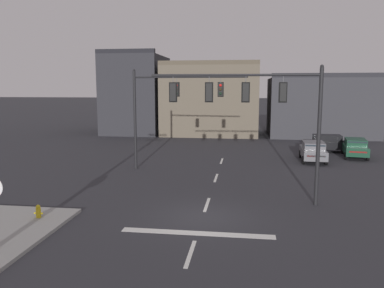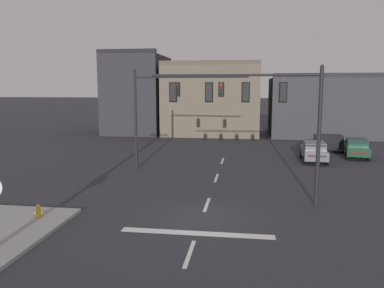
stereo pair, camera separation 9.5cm
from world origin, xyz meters
name	(u,v)px [view 1 (the left image)]	position (x,y,z in m)	size (l,w,h in m)	color
ground_plane	(203,217)	(0.00, 0.00, 0.00)	(400.00, 400.00, 0.00)	#2B2B30
stop_bar_paint	(197,233)	(0.00, -2.00, 0.00)	(6.40, 0.50, 0.01)	silver
lane_centreline	(207,205)	(0.00, 2.00, 0.00)	(0.16, 26.40, 0.01)	silver
signal_mast_near_side	(260,105)	(2.60, 2.65, 5.11)	(8.57, 0.57, 7.10)	black
signal_mast_far_side	(166,102)	(-3.79, 10.05, 4.96)	(8.21, 0.53, 7.29)	black
car_lot_nearside	(313,151)	(7.38, 15.01, 0.86)	(2.10, 4.53, 1.61)	slate
car_lot_middle	(328,143)	(9.52, 19.83, 0.86)	(4.52, 2.08, 1.61)	black
car_lot_farside	(355,147)	(11.29, 17.41, 0.86)	(2.44, 4.63, 1.61)	#143D28
fire_hydrant	(39,214)	(-7.31, -1.48, 0.33)	(0.40, 0.30, 0.75)	gold
building_row	(225,101)	(-0.76, 32.70, 4.24)	(33.29, 9.48, 10.48)	#2D2D33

